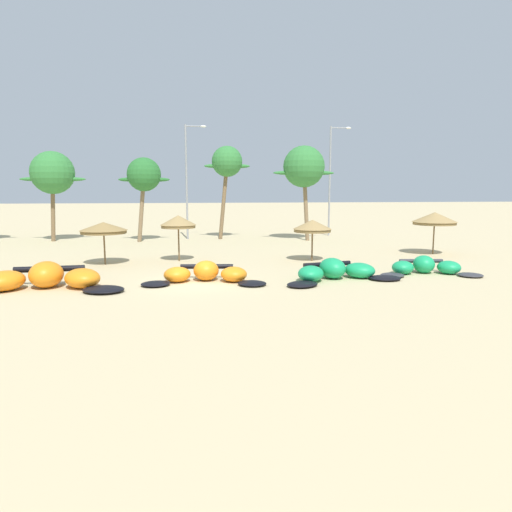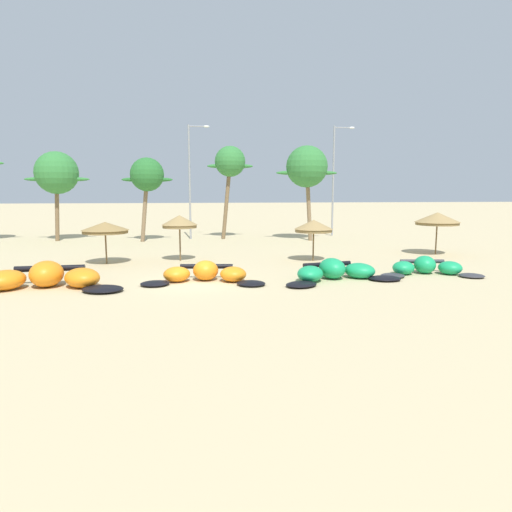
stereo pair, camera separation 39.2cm
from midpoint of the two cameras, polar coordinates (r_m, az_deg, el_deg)
The scene contains 15 objects.
ground_plane at distance 23.80m, azimuth -7.10°, elevation -3.21°, with size 260.00×260.00×0.00m, color #C6B284.
kite_far_left at distance 24.15m, azimuth -24.22°, elevation -2.54°, with size 8.00×3.87×1.27m.
kite_left at distance 23.82m, azimuth -5.84°, elevation -2.20°, with size 6.50×3.24×1.04m.
kite_left_of_center at distance 24.52m, azimuth 10.20°, elevation -1.94°, with size 6.59×3.80×1.09m.
kite_center at distance 27.41m, azimuth 20.69°, elevation -1.34°, with size 5.83×2.97×1.00m.
beach_umbrella_near_van at distance 30.35m, azimuth -17.77°, elevation 3.36°, with size 2.92×2.92×2.67m.
beach_umbrella_middle at distance 30.59m, azimuth -9.05°, elevation 4.22°, with size 2.33×2.33×3.01m.
beach_umbrella_near_palms at distance 30.42m, azimuth 7.49°, elevation 3.70°, with size 2.53×2.53×2.72m.
beach_umbrella_outermost at distance 35.65m, azimuth 21.76°, elevation 4.31°, with size 3.14×3.14×3.05m.
palm_left at distance 45.38m, azimuth -23.15°, elevation 9.35°, with size 5.67×3.78×8.01m.
palm_left_of_gap at distance 42.41m, azimuth -13.04°, elevation 9.64°, with size 4.45×2.97×7.43m.
palm_center_left at distance 43.66m, azimuth -2.97°, elevation 11.38°, with size 4.25×2.84×8.62m.
palm_center_right at distance 42.41m, azimuth 6.56°, elevation 10.82°, with size 5.59×3.73×8.54m.
lamppost_west_center at distance 43.79m, azimuth -7.75°, elevation 9.69°, with size 1.99×0.24×10.50m.
lamppost_east_center at distance 47.29m, azimuth 9.94°, elevation 9.74°, with size 2.13×0.24×10.79m.
Camera 2 is at (0.58, -23.35, 4.75)m, focal length 32.43 mm.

